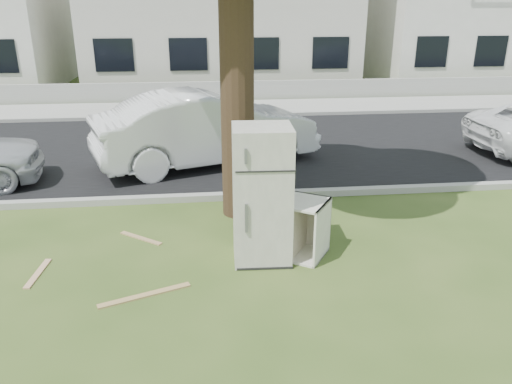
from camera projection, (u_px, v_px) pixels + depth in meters
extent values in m
plane|color=#33491A|center=(277.00, 261.00, 7.03)|extent=(120.00, 120.00, 0.00)
cube|color=black|center=(241.00, 147.00, 12.61)|extent=(120.00, 7.00, 0.01)
cube|color=gray|center=(257.00, 198.00, 9.31)|extent=(120.00, 0.18, 0.12)
cube|color=gray|center=(232.00, 117.00, 15.91)|extent=(120.00, 0.18, 0.12)
cube|color=gray|center=(229.00, 108.00, 17.25)|extent=(120.00, 2.80, 0.01)
cube|color=gray|center=(227.00, 91.00, 18.62)|extent=(120.00, 0.15, 0.70)
cylinder|color=black|center=(237.00, 59.00, 7.74)|extent=(0.54, 0.54, 5.20)
cube|color=silver|center=(475.00, 6.00, 23.37)|extent=(10.00, 8.00, 6.60)
cube|color=white|center=(262.00, 195.00, 6.81)|extent=(0.82, 0.77, 1.91)
cube|color=white|center=(288.00, 225.00, 7.17)|extent=(1.25, 1.12, 0.83)
cube|color=#A4854F|center=(145.00, 295.00, 6.19)|extent=(1.12, 0.49, 0.02)
cube|color=tan|center=(141.00, 238.00, 7.70)|extent=(0.69, 0.56, 0.02)
cube|color=tan|center=(38.00, 273.00, 6.69)|extent=(0.16, 0.78, 0.02)
imported|color=silver|center=(207.00, 128.00, 11.05)|extent=(5.22, 3.25, 1.62)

